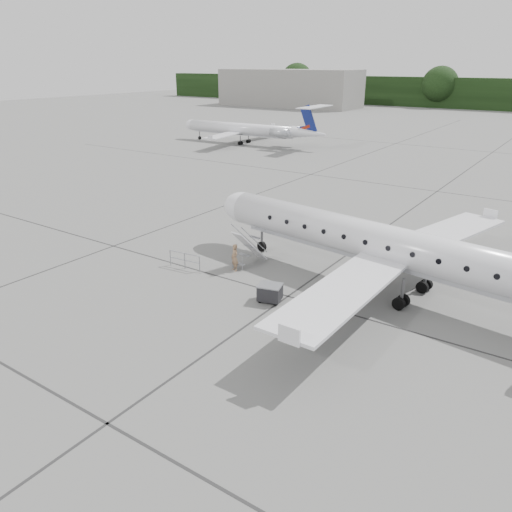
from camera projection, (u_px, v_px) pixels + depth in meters
The scene contains 8 objects.
ground at pixel (375, 355), 21.74m from camera, with size 320.00×320.00×0.00m, color slate.
terminal_building at pixel (289, 88), 141.34m from camera, with size 40.00×14.00×10.00m, color slate.
main_regional_jet at pixel (402, 229), 26.11m from camera, with size 29.27×21.08×7.51m, color silver, non-canonical shape.
airstair at pixel (250, 247), 31.02m from camera, with size 0.85×2.38×2.35m, color silver, non-canonical shape.
passenger at pixel (235, 258), 30.22m from camera, with size 0.61×0.40×1.69m, color #89684B.
safety_railing at pixel (185, 261), 30.65m from camera, with size 2.20×0.08×1.00m, color gray, non-canonical shape.
baggage_cart at pixel (270, 293), 26.40m from camera, with size 1.18×0.96×1.03m, color black, non-canonical shape.
bg_regional_left at pixel (240, 123), 76.92m from camera, with size 23.82×17.15×6.25m, color silver, non-canonical shape.
Camera 1 is at (6.26, -18.36, 11.91)m, focal length 35.00 mm.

